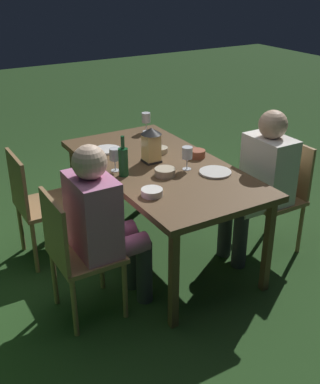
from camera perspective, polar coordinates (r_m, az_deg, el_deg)
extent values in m
plane|color=#26471E|center=(3.88, 0.00, -6.96)|extent=(16.00, 16.00, 0.00)
cube|color=brown|center=(3.54, 0.00, 2.93)|extent=(1.74, 0.89, 0.04)
cube|color=brown|center=(3.35, 12.68, -6.33)|extent=(0.05, 0.05, 0.70)
cube|color=brown|center=(4.50, -1.06, 2.87)|extent=(0.05, 0.05, 0.70)
cube|color=brown|center=(2.95, 1.64, -10.42)|extent=(0.05, 0.05, 0.70)
cube|color=brown|center=(4.21, -9.99, 0.82)|extent=(0.05, 0.05, 0.70)
cube|color=#937047|center=(3.07, -8.71, -7.32)|extent=(0.42, 0.40, 0.03)
cube|color=#937047|center=(2.90, -12.42, -4.53)|extent=(0.40, 0.03, 0.42)
cylinder|color=#937047|center=(3.38, -6.96, -8.33)|extent=(0.03, 0.03, 0.42)
cylinder|color=#937047|center=(3.11, -4.19, -11.55)|extent=(0.03, 0.03, 0.42)
cylinder|color=#937047|center=(3.29, -12.44, -9.87)|extent=(0.03, 0.03, 0.42)
cylinder|color=#937047|center=(3.01, -10.13, -13.39)|extent=(0.03, 0.03, 0.42)
cube|color=#C675A3|center=(2.95, -7.97, -2.69)|extent=(0.38, 0.24, 0.50)
sphere|color=beige|center=(2.81, -8.39, 3.52)|extent=(0.21, 0.21, 0.21)
cylinder|color=#C675A3|center=(3.19, -6.04, -5.19)|extent=(0.13, 0.36, 0.13)
cylinder|color=#C675A3|center=(3.05, -4.60, -6.69)|extent=(0.13, 0.36, 0.13)
cylinder|color=#333338|center=(3.37, -3.37, -7.98)|extent=(0.11, 0.11, 0.45)
cylinder|color=#333338|center=(3.24, -1.88, -9.50)|extent=(0.11, 0.11, 0.45)
cube|color=#937047|center=(3.81, 13.04, -0.83)|extent=(0.42, 0.40, 0.03)
cube|color=#937047|center=(3.84, 15.42, 2.82)|extent=(0.40, 0.02, 0.42)
cylinder|color=#937047|center=(3.70, 12.63, -5.62)|extent=(0.03, 0.03, 0.42)
cylinder|color=#937047|center=(3.93, 9.12, -3.34)|extent=(0.03, 0.03, 0.42)
cylinder|color=#937047|center=(3.91, 16.33, -4.21)|extent=(0.03, 0.03, 0.42)
cylinder|color=#937047|center=(4.13, 12.79, -2.14)|extent=(0.03, 0.03, 0.42)
cube|color=white|center=(3.66, 12.75, 2.68)|extent=(0.38, 0.24, 0.50)
sphere|color=#D1A889|center=(3.55, 13.29, 7.81)|extent=(0.21, 0.21, 0.21)
cylinder|color=white|center=(3.61, 11.71, -1.70)|extent=(0.13, 0.36, 0.13)
cylinder|color=white|center=(3.73, 9.89, -0.62)|extent=(0.13, 0.36, 0.13)
cylinder|color=#333338|center=(3.63, 9.47, -5.64)|extent=(0.11, 0.11, 0.45)
cylinder|color=#333338|center=(3.75, 7.74, -4.43)|extent=(0.11, 0.11, 0.45)
cube|color=#937047|center=(3.72, -13.36, -1.54)|extent=(0.42, 0.40, 0.03)
cube|color=#937047|center=(3.58, -16.56, 0.99)|extent=(0.40, 0.03, 0.42)
cylinder|color=#937047|center=(4.02, -11.56, -2.84)|extent=(0.03, 0.03, 0.42)
cylinder|color=#937047|center=(3.72, -9.66, -5.13)|extent=(0.03, 0.03, 0.42)
cylinder|color=#937047|center=(3.94, -16.20, -3.98)|extent=(0.03, 0.03, 0.42)
cylinder|color=#937047|center=(3.64, -14.65, -6.43)|extent=(0.03, 0.03, 0.42)
cube|color=black|center=(3.59, -1.03, 3.73)|extent=(0.12, 0.12, 0.01)
cube|color=#F9D17A|center=(3.55, -1.04, 5.35)|extent=(0.11, 0.11, 0.20)
cone|color=black|center=(3.51, -1.06, 7.26)|extent=(0.15, 0.15, 0.05)
cylinder|color=#195128|center=(3.32, -4.38, 3.54)|extent=(0.07, 0.07, 0.20)
cylinder|color=#195128|center=(3.27, -4.46, 5.90)|extent=(0.03, 0.03, 0.09)
cylinder|color=silver|center=(3.46, 3.20, 2.76)|extent=(0.06, 0.06, 0.00)
cylinder|color=silver|center=(3.45, 3.22, 3.40)|extent=(0.01, 0.01, 0.08)
cylinder|color=silver|center=(3.42, 3.25, 4.68)|extent=(0.08, 0.08, 0.08)
cylinder|color=maroon|center=(3.42, 3.24, 4.31)|extent=(0.07, 0.07, 0.03)
cylinder|color=silver|center=(4.26, -1.65, 7.23)|extent=(0.06, 0.06, 0.00)
cylinder|color=silver|center=(4.25, -1.65, 7.77)|extent=(0.01, 0.01, 0.08)
cylinder|color=silver|center=(4.22, -1.67, 8.83)|extent=(0.08, 0.08, 0.08)
cylinder|color=maroon|center=(4.23, -1.66, 8.52)|extent=(0.07, 0.07, 0.03)
cylinder|color=silver|center=(3.45, -5.32, 2.57)|extent=(0.06, 0.06, 0.00)
cylinder|color=silver|center=(3.43, -5.35, 3.22)|extent=(0.01, 0.01, 0.08)
cylinder|color=silver|center=(3.40, -5.40, 4.50)|extent=(0.08, 0.08, 0.08)
cylinder|color=maroon|center=(3.41, -5.39, 4.13)|extent=(0.07, 0.07, 0.03)
cylinder|color=white|center=(3.83, -6.27, 5.03)|extent=(0.21, 0.21, 0.01)
cylinder|color=silver|center=(3.41, 6.58, 2.36)|extent=(0.23, 0.23, 0.01)
cylinder|color=silver|center=(3.05, -0.96, -0.03)|extent=(0.14, 0.14, 0.04)
cylinder|color=#424C1E|center=(3.05, -0.96, 0.12)|extent=(0.12, 0.12, 0.01)
cylinder|color=#BCAD8E|center=(3.34, 0.59, 2.39)|extent=(0.15, 0.15, 0.05)
cylinder|color=tan|center=(3.34, 0.59, 2.56)|extent=(0.12, 0.12, 0.02)
cylinder|color=#9E5138|center=(3.67, 4.46, 4.56)|extent=(0.12, 0.12, 0.06)
cylinder|color=#477533|center=(3.67, 4.47, 4.73)|extent=(0.10, 0.10, 0.02)
cylinder|color=#BCAD8E|center=(3.77, 0.00, 5.02)|extent=(0.12, 0.12, 0.04)
cylinder|color=beige|center=(3.76, 0.00, 5.14)|extent=(0.11, 0.11, 0.01)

